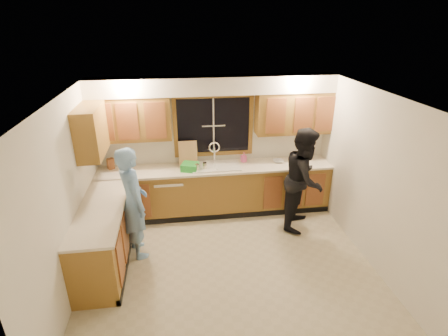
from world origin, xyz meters
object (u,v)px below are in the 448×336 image
object	(u,v)px
sink	(216,169)
bowl	(278,161)
woman	(304,179)
knife_block	(111,164)
man	(133,203)
dishwasher	(170,195)
soap_bottle	(244,157)
stove	(97,261)
dish_crate	(190,167)

from	to	relation	value
sink	bowl	size ratio (longest dim) A/B	4.41
woman	knife_block	xyz separation A→B (m)	(-3.27, 0.82, 0.13)
man	dishwasher	bearing A→B (deg)	-46.62
soap_bottle	stove	bearing A→B (deg)	-139.86
woman	bowl	world-z (taller)	woman
woman	knife_block	size ratio (longest dim) A/B	9.00
dish_crate	soap_bottle	size ratio (longest dim) A/B	1.50
stove	knife_block	world-z (taller)	knife_block
sink	stove	xyz separation A→B (m)	(-1.80, -1.82, -0.41)
man	bowl	size ratio (longest dim) A/B	8.97
stove	knife_block	size ratio (longest dim) A/B	4.56
dishwasher	soap_bottle	distance (m)	1.52
dishwasher	dish_crate	world-z (taller)	dish_crate
man	bowl	world-z (taller)	man
woman	soap_bottle	bearing A→B (deg)	78.00
sink	stove	distance (m)	2.60
dishwasher	man	xyz separation A→B (m)	(-0.50, -1.06, 0.47)
knife_block	dish_crate	distance (m)	1.41
dishwasher	woman	distance (m)	2.41
man	soap_bottle	xyz separation A→B (m)	(1.90, 1.23, 0.14)
woman	bowl	size ratio (longest dim) A/B	9.10
soap_bottle	woman	bearing A→B (deg)	-42.54
dishwasher	man	distance (m)	1.26
dishwasher	knife_block	world-z (taller)	knife_block
sink	soap_bottle	distance (m)	0.58
sink	knife_block	distance (m)	1.86
knife_block	soap_bottle	distance (m)	2.39
man	bowl	bearing A→B (deg)	-87.46
man	dish_crate	world-z (taller)	man
soap_bottle	bowl	xyz separation A→B (m)	(0.63, -0.11, -0.07)
man	dish_crate	xyz separation A→B (m)	(0.89, 0.98, 0.11)
soap_bottle	bowl	world-z (taller)	soap_bottle
sink	bowl	distance (m)	1.18
bowl	soap_bottle	bearing A→B (deg)	169.69
stove	bowl	bearing A→B (deg)	32.02
dishwasher	man	bearing A→B (deg)	-115.43
soap_bottle	man	bearing A→B (deg)	-147.11
woman	bowl	xyz separation A→B (m)	(-0.25, 0.70, 0.06)
woman	bowl	distance (m)	0.74
dishwasher	woman	size ratio (longest dim) A/B	0.46
knife_block	bowl	world-z (taller)	knife_block
dishwasher	stove	bearing A→B (deg)	-117.69
dishwasher	stove	world-z (taller)	stove
dish_crate	knife_block	bearing A→B (deg)	169.50
dishwasher	dish_crate	bearing A→B (deg)	-11.87
sink	soap_bottle	bearing A→B (deg)	15.47
woman	dish_crate	world-z (taller)	woman
stove	bowl	world-z (taller)	bowl
sink	dish_crate	bearing A→B (deg)	-168.45
dishwasher	knife_block	bearing A→B (deg)	170.03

